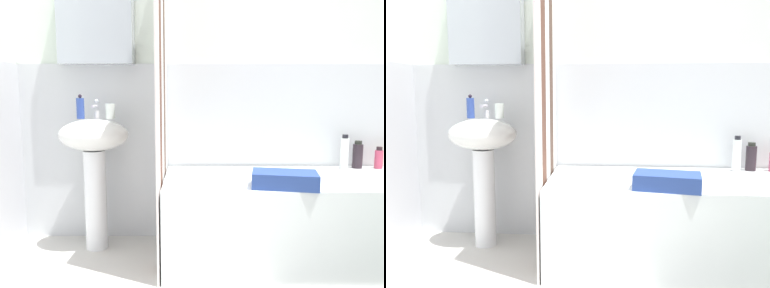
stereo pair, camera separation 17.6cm
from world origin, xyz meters
TOP-DOWN VIEW (x-y plane):
  - wall_back_tiled at (-0.06, 1.26)m, footprint 3.60×0.18m
  - sink at (-0.99, 1.03)m, footprint 0.44×0.34m
  - faucet at (-0.99, 1.11)m, footprint 0.03×0.12m
  - soap_dispenser at (-1.08, 1.08)m, footprint 0.05×0.05m
  - toothbrush_cup at (-0.89, 1.09)m, footprint 0.06×0.06m
  - bathtub at (0.28, 0.87)m, footprint 1.62×0.71m
  - shower_curtain at (-0.54, 0.87)m, footprint 0.01×0.71m
  - conditioner_bottle at (0.74, 1.15)m, footprint 0.06×0.06m
  - shampoo_bottle at (0.64, 1.13)m, footprint 0.05×0.05m
  - towel_folded at (0.12, 0.63)m, footprint 0.37×0.27m

SIDE VIEW (x-z plane):
  - bathtub at x=0.28m, z-range 0.00..0.51m
  - towel_folded at x=0.12m, z-range 0.51..0.59m
  - conditioner_bottle at x=0.74m, z-range 0.50..0.69m
  - shampoo_bottle at x=0.64m, z-range 0.50..0.73m
  - sink at x=-0.99m, z-range 0.20..1.04m
  - toothbrush_cup at x=-0.89m, z-range 0.84..0.94m
  - faucet at x=-0.99m, z-range 0.84..0.96m
  - soap_dispenser at x=-1.08m, z-range 0.83..0.99m
  - shower_curtain at x=-0.54m, z-range 0.00..2.00m
  - wall_back_tiled at x=-0.06m, z-range -0.06..2.34m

